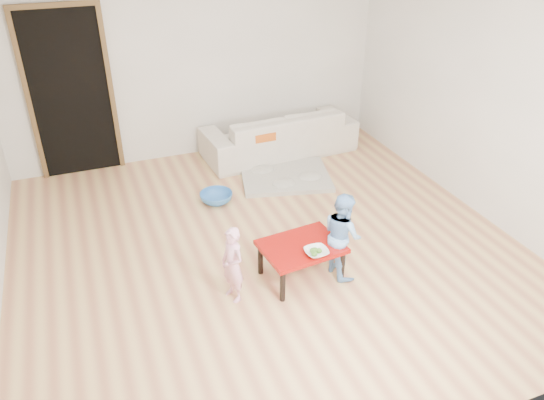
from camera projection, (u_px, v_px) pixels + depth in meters
floor at (265, 245)px, 5.49m from camera, size 5.00×5.00×0.01m
back_wall at (196, 59)px, 6.85m from camera, size 5.00×0.02×2.60m
right_wall at (484, 96)px, 5.62m from camera, size 0.02×5.00×2.60m
doorway at (71, 95)px, 6.47m from camera, size 1.02×0.08×2.11m
sofa at (279, 133)px, 7.30m from camera, size 2.14×0.95×0.61m
cushion at (256, 134)px, 6.88m from camera, size 0.42×0.37×0.11m
red_table at (301, 261)px, 4.95m from camera, size 0.78×0.62×0.36m
bowl at (316, 252)px, 4.72m from camera, size 0.21×0.21×0.05m
broccoli at (316, 252)px, 4.72m from camera, size 0.12×0.12×0.06m
child_pink at (233, 265)px, 4.60m from camera, size 0.25×0.30×0.72m
child_blue at (342, 234)px, 4.90m from camera, size 0.34×0.43×0.85m
basin at (216, 198)px, 6.23m from camera, size 0.38×0.38×0.12m
blanket at (285, 176)px, 6.77m from camera, size 1.29×1.15×0.05m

